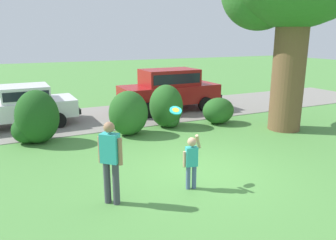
# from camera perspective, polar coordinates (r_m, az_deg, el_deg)

# --- Properties ---
(ground_plane) EXTENTS (80.00, 80.00, 0.00)m
(ground_plane) POSITION_cam_1_polar(r_m,az_deg,el_deg) (8.46, 6.04, -8.90)
(ground_plane) COLOR #518E42
(driveway_strip) EXTENTS (28.00, 4.40, 0.02)m
(driveway_strip) POSITION_cam_1_polar(r_m,az_deg,el_deg) (14.33, -8.04, 0.84)
(driveway_strip) COLOR gray
(driveway_strip) RESTS_ON ground
(shrub_near_tree) EXTENTS (1.49, 1.32, 1.73)m
(shrub_near_tree) POSITION_cam_1_polar(r_m,az_deg,el_deg) (11.20, -22.33, 0.08)
(shrub_near_tree) COLOR #1E511C
(shrub_near_tree) RESTS_ON ground
(shrub_centre_left) EXTENTS (1.37, 1.21, 1.56)m
(shrub_centre_left) POSITION_cam_1_polar(r_m,az_deg,el_deg) (11.35, -6.92, 0.87)
(shrub_centre_left) COLOR #286023
(shrub_centre_left) RESTS_ON ground
(shrub_centre) EXTENTS (1.26, 1.31, 1.61)m
(shrub_centre) POSITION_cam_1_polar(r_m,az_deg,el_deg) (12.25, -0.26, 2.26)
(shrub_centre) COLOR #286023
(shrub_centre) RESTS_ON ground
(shrub_centre_right) EXTENTS (1.29, 1.05, 1.03)m
(shrub_centre_right) POSITION_cam_1_polar(r_m,az_deg,el_deg) (12.93, 8.84, 1.63)
(shrub_centre_right) COLOR #286023
(shrub_centre_right) RESTS_ON ground
(parked_sedan) EXTENTS (4.44, 2.18, 1.56)m
(parked_sedan) POSITION_cam_1_polar(r_m,az_deg,el_deg) (13.54, -24.61, 2.49)
(parked_sedan) COLOR white
(parked_sedan) RESTS_ON ground
(parked_suv) EXTENTS (4.72, 2.14, 1.92)m
(parked_suv) POSITION_cam_1_polar(r_m,az_deg,el_deg) (14.95, 0.21, 5.72)
(parked_suv) COLOR maroon
(parked_suv) RESTS_ON ground
(child_thrower) EXTENTS (0.47, 0.23, 1.29)m
(child_thrower) POSITION_cam_1_polar(r_m,az_deg,el_deg) (7.26, 4.16, -6.81)
(child_thrower) COLOR #4C608C
(child_thrower) RESTS_ON ground
(frisbee) EXTENTS (0.29, 0.26, 0.18)m
(frisbee) POSITION_cam_1_polar(r_m,az_deg,el_deg) (7.33, 1.35, 1.70)
(frisbee) COLOR #1EB7B2
(adult_onlooker) EXTENTS (0.41, 0.41, 1.74)m
(adult_onlooker) POSITION_cam_1_polar(r_m,az_deg,el_deg) (6.62, -10.09, -6.69)
(adult_onlooker) COLOR #3F3F4C
(adult_onlooker) RESTS_ON ground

